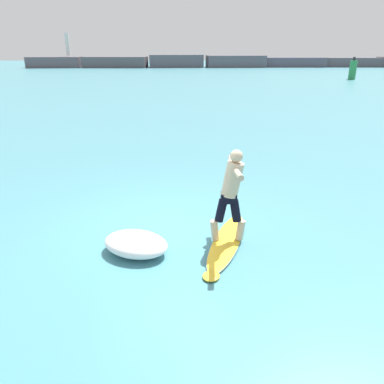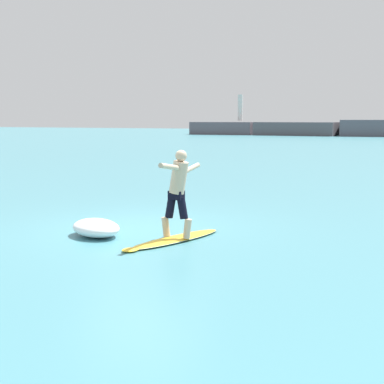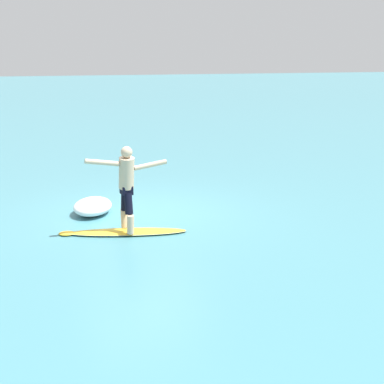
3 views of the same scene
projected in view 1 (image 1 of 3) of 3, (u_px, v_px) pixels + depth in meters
ground_plane at (161, 226)px, 7.23m from camera, size 200.00×200.00×0.00m
rock_jetty_breakwater at (226, 62)px, 65.01m from camera, size 71.82×5.40×5.51m
surfboard at (227, 242)px, 6.57m from camera, size 1.19×2.40×0.19m
surfer at (231, 189)px, 6.26m from camera, size 0.62×1.53×1.63m
channel_marker_buoy at (353, 70)px, 40.02m from camera, size 0.74×0.74×2.29m
wave_foam_at_tail at (136, 244)px, 6.23m from camera, size 1.35×1.19×0.34m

